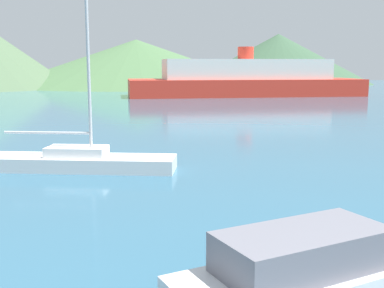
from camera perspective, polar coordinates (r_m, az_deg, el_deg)
name	(u,v)px	position (r m, az deg, el deg)	size (l,w,h in m)	color
motorboat_near	(344,269)	(9.19, 17.55, -13.98)	(6.50, 3.61, 1.80)	silver
sailboat_inner	(77,159)	(19.00, -13.43, -1.75)	(7.72, 3.37, 10.10)	white
ferry_distant	(245,80)	(64.21, 6.32, 7.58)	(30.51, 8.36, 6.36)	red
hill_central	(136,62)	(101.06, -6.61, 9.60)	(54.16, 54.16, 9.21)	#476B42
hill_east	(278,59)	(109.67, 10.15, 9.91)	(40.54, 40.54, 10.81)	#38563D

